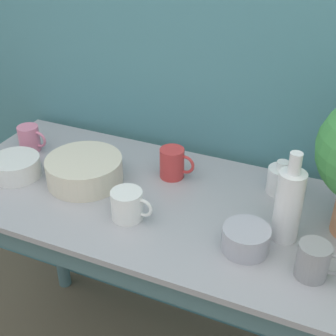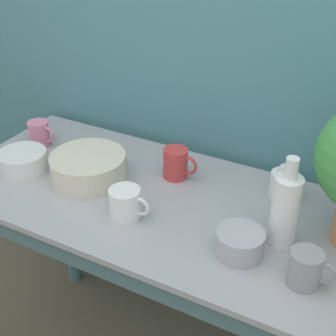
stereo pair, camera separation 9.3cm
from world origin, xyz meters
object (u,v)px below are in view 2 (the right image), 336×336
(mug_red, at_px, (176,163))
(mug_pink, at_px, (40,133))
(mug_grey, at_px, (306,269))
(bottle_short, at_px, (284,184))
(bottle_tall, at_px, (285,210))
(bowl_small_steel, at_px, (240,243))
(bowl_wash_large, at_px, (88,167))
(mug_white, at_px, (126,203))
(bowl_small_enamel_white, at_px, (23,161))

(mug_red, xyz_separation_m, mug_pink, (-0.55, -0.04, -0.00))
(mug_pink, bearing_deg, mug_grey, -13.07)
(bottle_short, bearing_deg, bottle_tall, -75.00)
(bottle_tall, xyz_separation_m, mug_grey, (0.09, -0.12, -0.06))
(bottle_short, height_order, bowl_small_steel, bottle_short)
(bowl_wash_large, bearing_deg, mug_red, 29.25)
(bowl_small_steel, bearing_deg, mug_grey, -9.18)
(bowl_wash_large, height_order, mug_grey, mug_grey)
(mug_white, relative_size, mug_red, 1.07)
(bowl_wash_large, bearing_deg, bowl_small_steel, -11.27)
(mug_pink, height_order, mug_grey, mug_grey)
(mug_white, xyz_separation_m, bowl_small_steel, (0.35, 0.00, -0.01))
(bowl_small_enamel_white, bearing_deg, mug_red, 22.87)
(bottle_tall, bearing_deg, mug_white, -167.68)
(mug_red, bearing_deg, bowl_small_steel, -38.57)
(mug_white, xyz_separation_m, mug_red, (0.03, 0.26, 0.01))
(bowl_wash_large, xyz_separation_m, bowl_small_steel, (0.57, -0.11, -0.01))
(bottle_tall, height_order, mug_red, bottle_tall)
(mug_white, height_order, mug_red, mug_red)
(bottle_tall, xyz_separation_m, bottle_short, (-0.06, 0.22, -0.07))
(bottle_short, bearing_deg, mug_pink, -173.92)
(bottle_short, bearing_deg, mug_grey, -65.66)
(mug_white, bearing_deg, mug_grey, -2.82)
(bowl_small_steel, bearing_deg, bowl_small_enamel_white, 176.28)
(mug_red, bearing_deg, mug_grey, -29.67)
(bottle_short, relative_size, mug_pink, 0.98)
(mug_white, height_order, mug_grey, mug_grey)
(bottle_short, distance_m, bowl_small_enamel_white, 0.87)
(bowl_wash_large, height_order, bottle_short, bottle_short)
(mug_pink, xyz_separation_m, bowl_small_steel, (0.87, -0.21, -0.01))
(bowl_wash_large, distance_m, bottle_short, 0.63)
(bottle_tall, bearing_deg, mug_pink, 172.71)
(bowl_wash_large, xyz_separation_m, bottle_tall, (0.66, -0.02, 0.07))
(mug_red, xyz_separation_m, mug_grey, (0.50, -0.28, -0.00))
(bottle_tall, relative_size, bottle_short, 2.44)
(mug_white, xyz_separation_m, bowl_small_enamel_white, (-0.45, 0.05, -0.01))
(bowl_small_steel, bearing_deg, mug_white, -179.55)
(bottle_short, height_order, mug_white, bottle_short)
(bowl_wash_large, distance_m, mug_pink, 0.31)
(mug_pink, bearing_deg, bowl_small_enamel_white, -67.94)
(bottle_short, distance_m, bowl_small_steel, 0.31)
(bottle_tall, distance_m, bowl_small_steel, 0.15)
(mug_pink, distance_m, bowl_small_enamel_white, 0.18)
(bottle_tall, bearing_deg, mug_red, 158.04)
(mug_white, height_order, mug_pink, mug_pink)
(mug_pink, height_order, bowl_small_steel, mug_pink)
(mug_red, height_order, mug_pink, mug_red)
(bottle_short, relative_size, mug_red, 0.92)
(bowl_small_steel, bearing_deg, mug_pink, 166.14)
(bottle_short, distance_m, mug_grey, 0.37)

